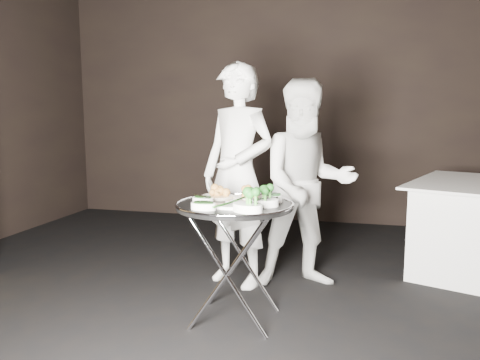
% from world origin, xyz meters
% --- Properties ---
extents(floor, '(6.00, 7.00, 0.05)m').
position_xyz_m(floor, '(0.00, 0.00, -0.03)').
color(floor, black).
rests_on(floor, ground).
extents(wall_back, '(6.00, 0.05, 3.00)m').
position_xyz_m(wall_back, '(0.00, 3.52, 1.50)').
color(wall_back, black).
rests_on(wall_back, floor).
extents(tray_stand, '(0.54, 0.46, 0.79)m').
position_xyz_m(tray_stand, '(0.10, 0.33, 0.45)').
color(tray_stand, silver).
rests_on(tray_stand, floor).
extents(serving_tray, '(0.78, 0.78, 0.04)m').
position_xyz_m(serving_tray, '(0.10, 0.33, 0.80)').
color(serving_tray, black).
rests_on(serving_tray, tray_stand).
extents(potato_plate_a, '(0.22, 0.22, 0.08)m').
position_xyz_m(potato_plate_a, '(-0.06, 0.50, 0.85)').
color(potato_plate_a, beige).
rests_on(potato_plate_a, serving_tray).
extents(potato_plate_b, '(0.22, 0.22, 0.08)m').
position_xyz_m(potato_plate_b, '(0.15, 0.53, 0.85)').
color(potato_plate_b, beige).
rests_on(potato_plate_b, serving_tray).
extents(greens_bowl, '(0.13, 0.13, 0.08)m').
position_xyz_m(greens_bowl, '(0.34, 0.46, 0.85)').
color(greens_bowl, white).
rests_on(greens_bowl, serving_tray).
extents(asparagus_plate_a, '(0.18, 0.12, 0.03)m').
position_xyz_m(asparagus_plate_a, '(0.12, 0.34, 0.83)').
color(asparagus_plate_a, white).
rests_on(asparagus_plate_a, serving_tray).
extents(asparagus_plate_b, '(0.22, 0.16, 0.04)m').
position_xyz_m(asparagus_plate_b, '(0.09, 0.17, 0.83)').
color(asparagus_plate_b, white).
rests_on(asparagus_plate_b, serving_tray).
extents(spinach_bowl_a, '(0.17, 0.12, 0.06)m').
position_xyz_m(spinach_bowl_a, '(-0.10, 0.29, 0.84)').
color(spinach_bowl_a, white).
rests_on(spinach_bowl_a, serving_tray).
extents(spinach_bowl_b, '(0.16, 0.11, 0.07)m').
position_xyz_m(spinach_bowl_b, '(-0.03, 0.10, 0.84)').
color(spinach_bowl_b, white).
rests_on(spinach_bowl_b, serving_tray).
extents(broccoli_bowl_a, '(0.21, 0.17, 0.08)m').
position_xyz_m(broccoli_bowl_a, '(0.31, 0.29, 0.85)').
color(broccoli_bowl_a, white).
rests_on(broccoli_bowl_a, serving_tray).
extents(broccoli_bowl_b, '(0.24, 0.21, 0.08)m').
position_xyz_m(broccoli_bowl_b, '(0.25, 0.10, 0.85)').
color(broccoli_bowl_b, white).
rests_on(broccoli_bowl_b, serving_tray).
extents(serving_utensils, '(0.59, 0.43, 0.01)m').
position_xyz_m(serving_utensils, '(0.12, 0.40, 0.86)').
color(serving_utensils, silver).
rests_on(serving_utensils, serving_tray).
extents(waiter_left, '(0.78, 0.66, 1.82)m').
position_xyz_m(waiter_left, '(-0.06, 1.05, 0.91)').
color(waiter_left, silver).
rests_on(waiter_left, floor).
extents(waiter_right, '(0.98, 0.87, 1.68)m').
position_xyz_m(waiter_right, '(0.50, 1.13, 0.84)').
color(waiter_right, silver).
rests_on(waiter_right, floor).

